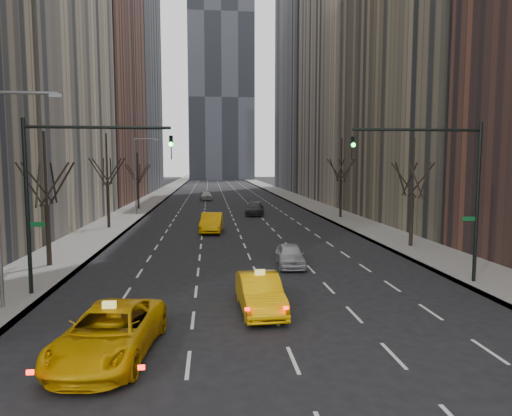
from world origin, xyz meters
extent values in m
cube|color=slate|center=(-12.25, 70.00, 0.07)|extent=(4.50, 320.00, 0.15)
cube|color=slate|center=(12.25, 70.00, 0.07)|extent=(4.50, 320.00, 0.15)
cube|color=brown|center=(-21.50, 66.00, 22.00)|extent=(14.00, 28.00, 44.00)
cube|color=slate|center=(-21.50, 96.00, 30.00)|extent=(14.00, 30.00, 60.00)
cube|color=tan|center=(21.50, 64.00, 25.00)|extent=(14.00, 28.00, 50.00)
cube|color=slate|center=(21.50, 95.00, 29.00)|extent=(14.00, 30.00, 58.00)
cube|color=black|center=(2.00, 170.00, 60.00)|extent=(24.00, 24.00, 120.00)
cylinder|color=black|center=(-12.00, 18.00, 1.93)|extent=(0.28, 0.28, 3.57)
cylinder|color=black|center=(-12.00, 18.00, 5.84)|extent=(0.16, 0.16, 4.25)
cylinder|color=black|center=(-11.85, 18.85, 4.95)|extent=(0.42, 1.80, 2.52)
cylinder|color=black|center=(-11.19, 18.29, 4.95)|extent=(1.74, 0.72, 2.52)
cylinder|color=black|center=(-11.34, 17.45, 4.95)|extent=(1.46, 1.25, 2.52)
cylinder|color=black|center=(-12.15, 17.15, 4.95)|extent=(0.42, 1.80, 2.52)
cylinder|color=black|center=(-12.81, 17.71, 4.95)|extent=(1.74, 0.72, 2.52)
cylinder|color=black|center=(-12.66, 18.55, 4.95)|extent=(1.46, 1.25, 2.52)
cylinder|color=black|center=(-12.00, 34.00, 2.15)|extent=(0.28, 0.28, 3.99)
cylinder|color=black|center=(-12.00, 34.00, 6.52)|extent=(0.16, 0.16, 4.75)
cylinder|color=black|center=(-11.85, 34.85, 5.37)|extent=(0.42, 1.80, 2.52)
cylinder|color=black|center=(-11.19, 34.29, 5.37)|extent=(1.74, 0.72, 2.52)
cylinder|color=black|center=(-11.34, 33.45, 5.37)|extent=(1.46, 1.25, 2.52)
cylinder|color=black|center=(-12.15, 33.15, 5.37)|extent=(0.42, 1.80, 2.52)
cylinder|color=black|center=(-12.81, 33.71, 5.37)|extent=(1.74, 0.72, 2.52)
cylinder|color=black|center=(-12.66, 34.55, 5.37)|extent=(1.46, 1.25, 2.52)
cylinder|color=black|center=(-12.00, 52.00, 1.83)|extent=(0.28, 0.28, 3.36)
cylinder|color=black|center=(-12.00, 52.00, 5.51)|extent=(0.16, 0.16, 4.00)
cylinder|color=black|center=(-11.85, 52.85, 4.74)|extent=(0.42, 1.80, 2.52)
cylinder|color=black|center=(-11.19, 52.29, 4.74)|extent=(1.74, 0.72, 2.52)
cylinder|color=black|center=(-11.34, 51.45, 4.74)|extent=(1.46, 1.25, 2.52)
cylinder|color=black|center=(-12.15, 51.15, 4.74)|extent=(0.42, 1.80, 2.52)
cylinder|color=black|center=(-12.81, 51.71, 4.74)|extent=(1.74, 0.72, 2.52)
cylinder|color=black|center=(-12.66, 52.55, 4.74)|extent=(1.46, 1.25, 2.52)
cylinder|color=black|center=(12.00, 22.00, 1.93)|extent=(0.28, 0.28, 3.57)
cylinder|color=black|center=(12.00, 22.00, 5.84)|extent=(0.16, 0.16, 4.25)
cylinder|color=black|center=(12.15, 22.85, 4.95)|extent=(0.42, 1.80, 2.52)
cylinder|color=black|center=(12.81, 22.29, 4.95)|extent=(1.74, 0.72, 2.52)
cylinder|color=black|center=(12.66, 21.45, 4.95)|extent=(1.46, 1.25, 2.52)
cylinder|color=black|center=(11.85, 21.15, 4.95)|extent=(0.42, 1.80, 2.52)
cylinder|color=black|center=(11.19, 21.71, 4.95)|extent=(1.74, 0.72, 2.52)
cylinder|color=black|center=(11.34, 22.55, 4.95)|extent=(1.46, 1.25, 2.52)
cylinder|color=black|center=(12.00, 40.00, 2.15)|extent=(0.28, 0.28, 3.99)
cylinder|color=black|center=(12.00, 40.00, 6.52)|extent=(0.16, 0.16, 4.75)
cylinder|color=black|center=(12.15, 40.85, 5.37)|extent=(0.42, 1.80, 2.52)
cylinder|color=black|center=(12.81, 40.29, 5.37)|extent=(1.74, 0.72, 2.52)
cylinder|color=black|center=(12.66, 39.45, 5.37)|extent=(1.46, 1.25, 2.52)
cylinder|color=black|center=(11.85, 39.15, 5.37)|extent=(0.42, 1.80, 2.52)
cylinder|color=black|center=(11.19, 39.71, 5.37)|extent=(1.74, 0.72, 2.52)
cylinder|color=black|center=(11.34, 40.55, 5.37)|extent=(1.46, 1.25, 2.52)
cylinder|color=black|center=(-10.80, 12.00, 4.15)|extent=(0.18, 0.18, 8.00)
cylinder|color=black|center=(-7.55, 12.00, 7.75)|extent=(6.50, 0.14, 0.14)
imported|color=black|center=(-4.30, 12.00, 6.85)|extent=(0.18, 0.22, 1.10)
sphere|color=#0CFF33|center=(-4.30, 11.82, 7.00)|extent=(0.20, 0.20, 0.20)
cube|color=#0C5926|center=(-10.40, 12.00, 3.35)|extent=(0.70, 0.04, 0.22)
cylinder|color=black|center=(10.80, 12.00, 4.15)|extent=(0.18, 0.18, 8.00)
cylinder|color=black|center=(7.55, 12.00, 7.75)|extent=(6.50, 0.14, 0.14)
imported|color=black|center=(4.30, 12.00, 6.85)|extent=(0.18, 0.22, 1.10)
sphere|color=#0CFF33|center=(4.30, 11.82, 7.00)|extent=(0.20, 0.20, 0.20)
cube|color=#0C5926|center=(10.40, 12.00, 3.35)|extent=(0.70, 0.04, 0.22)
cylinder|color=slate|center=(-9.90, 10.00, 8.95)|extent=(2.60, 0.14, 0.14)
cube|color=slate|center=(-8.70, 10.00, 8.85)|extent=(0.50, 0.22, 0.15)
cylinder|color=slate|center=(-11.20, 45.00, 4.65)|extent=(0.16, 0.16, 9.00)
cylinder|color=slate|center=(-9.90, 45.00, 8.95)|extent=(2.60, 0.14, 0.14)
cube|color=slate|center=(-8.70, 45.00, 8.85)|extent=(0.50, 0.22, 0.15)
imported|color=#E0A304|center=(-5.74, 4.82, 0.79)|extent=(3.28, 5.97, 1.58)
imported|color=#FFB405|center=(-0.51, 8.84, 0.77)|extent=(1.82, 4.71, 1.53)
imported|color=#A7A9AF|center=(2.19, 16.90, 0.67)|extent=(1.82, 4.02, 1.34)
imported|color=#FFAD05|center=(-2.39, 31.05, 0.86)|extent=(2.23, 5.33, 1.71)
imported|color=#2A2B2F|center=(2.78, 44.32, 0.76)|extent=(2.79, 5.48, 1.52)
imported|color=silver|center=(-3.18, 66.97, 0.80)|extent=(2.18, 4.79, 1.59)
camera|label=1|loc=(-2.54, -9.52, 6.12)|focal=32.00mm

